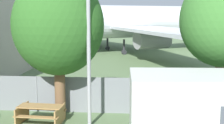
{
  "coord_description": "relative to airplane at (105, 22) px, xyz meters",
  "views": [
    {
      "loc": [
        2.27,
        -4.16,
        4.65
      ],
      "look_at": [
        0.84,
        13.06,
        2.0
      ],
      "focal_mm": 50.0,
      "sensor_mm": 36.0,
      "label": 1
    }
  ],
  "objects": [
    {
      "name": "tree_far_right",
      "position": [
        0.45,
        -23.77,
        0.45
      ],
      "size": [
        4.09,
        4.09,
        6.42
      ],
      "color": "brown",
      "rests_on": "ground"
    },
    {
      "name": "portable_cabin",
      "position": [
        6.12,
        -27.07,
        -2.36
      ],
      "size": [
        4.83,
        2.79,
        2.67
      ],
      "rotation": [
        0.0,
        0.0,
        0.05
      ],
      "color": "silver",
      "rests_on": "ground"
    },
    {
      "name": "perimeter_fence",
      "position": [
        1.72,
        -23.27,
        -2.83
      ],
      "size": [
        56.07,
        0.07,
        1.72
      ],
      "color": "gray",
      "rests_on": "ground"
    },
    {
      "name": "airplane",
      "position": [
        0.0,
        0.0,
        0.0
      ],
      "size": [
        42.62,
        35.61,
        11.66
      ],
      "rotation": [
        0.0,
        0.0,
        -2.63
      ],
      "color": "silver",
      "rests_on": "ground"
    },
    {
      "name": "picnic_bench_near_cabin",
      "position": [
        -0.14,
        -24.84,
        -3.21
      ],
      "size": [
        2.01,
        1.52,
        0.76
      ],
      "rotation": [
        0.0,
        0.0,
        -0.06
      ],
      "color": "#A37A47",
      "rests_on": "ground"
    },
    {
      "name": "tree_near_hangar",
      "position": [
        7.72,
        -23.29,
        0.67
      ],
      "size": [
        3.79,
        3.79,
        6.48
      ],
      "color": "brown",
      "rests_on": "ground"
    }
  ]
}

